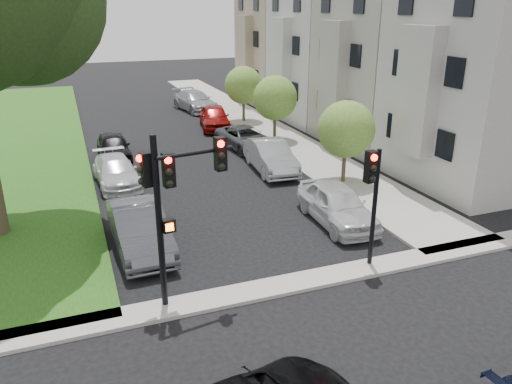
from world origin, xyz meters
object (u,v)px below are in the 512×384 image
object	(u,v)px
small_tree_a	(346,129)
car_parked_0	(337,205)
small_tree_c	(243,85)
traffic_signal_secondary	(373,187)
small_tree_b	(275,98)
car_parked_7	(113,147)
car_parked_1	(271,156)
traffic_signal_main	(172,191)
car_parked_2	(246,138)
car_parked_3	(215,117)
car_parked_6	(116,171)
car_parked_5	(139,229)
car_parked_4	(195,101)

from	to	relation	value
small_tree_a	car_parked_0	xyz separation A→B (m)	(-2.59, -3.97, -1.87)
small_tree_c	traffic_signal_secondary	distance (m)	22.00
small_tree_b	car_parked_7	xyz separation A→B (m)	(-9.82, -0.47, -1.99)
car_parked_7	car_parked_1	bearing A→B (deg)	-33.48
traffic_signal_main	car_parked_7	distance (m)	15.64
traffic_signal_main	car_parked_7	size ratio (longest dim) A/B	1.19
small_tree_c	car_parked_2	bearing A→B (deg)	-108.49
car_parked_0	small_tree_b	bearing A→B (deg)	80.82
traffic_signal_main	car_parked_2	bearing A→B (deg)	63.75
car_parked_2	car_parked_3	distance (m)	5.71
car_parked_6	traffic_signal_main	bearing A→B (deg)	-90.35
car_parked_3	car_parked_7	bearing A→B (deg)	-134.60
small_tree_b	car_parked_0	distance (m)	12.86
small_tree_a	car_parked_3	size ratio (longest dim) A/B	0.85
car_parked_5	car_parked_6	xyz separation A→B (m)	(-0.04, 7.25, -0.14)
small_tree_c	car_parked_1	size ratio (longest dim) A/B	0.84
car_parked_7	small_tree_b	bearing A→B (deg)	3.57
small_tree_a	traffic_signal_main	size ratio (longest dim) A/B	0.79
car_parked_0	car_parked_1	xyz separation A→B (m)	(0.08, 6.99, 0.01)
car_parked_4	traffic_signal_secondary	bearing A→B (deg)	-102.02
small_tree_a	small_tree_c	bearing A→B (deg)	90.00
small_tree_c	car_parked_3	xyz separation A→B (m)	(-2.54, -1.18, -1.87)
small_tree_c	car_parked_4	xyz separation A→B (m)	(-2.24, 5.44, -1.89)
car_parked_2	car_parked_6	world-z (taller)	car_parked_2
car_parked_1	car_parked_3	world-z (taller)	car_parked_3
small_tree_c	car_parked_7	world-z (taller)	small_tree_c
car_parked_1	car_parked_6	size ratio (longest dim) A/B	1.06
traffic_signal_main	car_parked_3	size ratio (longest dim) A/B	1.07
car_parked_2	traffic_signal_main	bearing A→B (deg)	-124.45
car_parked_0	car_parked_4	distance (m)	23.71
car_parked_2	car_parked_4	distance (m)	12.32
small_tree_c	car_parked_2	world-z (taller)	small_tree_c
car_parked_3	car_parked_7	distance (m)	8.90
car_parked_2	small_tree_c	bearing A→B (deg)	63.30
small_tree_b	traffic_signal_main	world-z (taller)	traffic_signal_main
small_tree_b	car_parked_1	xyz separation A→B (m)	(-2.51, -5.46, -1.93)
small_tree_b	small_tree_c	bearing A→B (deg)	90.00
car_parked_1	car_parked_6	distance (m)	7.66
traffic_signal_main	car_parked_2	size ratio (longest dim) A/B	1.06
car_parked_2	car_parked_4	xyz separation A→B (m)	(0.07, 12.32, 0.13)
small_tree_a	car_parked_6	bearing A→B (deg)	159.98
car_parked_2	traffic_signal_secondary	bearing A→B (deg)	-102.54
small_tree_b	car_parked_3	size ratio (longest dim) A/B	0.87
car_parked_3	car_parked_4	world-z (taller)	car_parked_3
traffic_signal_secondary	car_parked_7	distance (m)	16.83
car_parked_0	car_parked_7	distance (m)	13.99
small_tree_b	traffic_signal_main	xyz separation A→B (m)	(-9.61, -15.87, 0.75)
car_parked_0	car_parked_5	world-z (taller)	car_parked_5
small_tree_a	small_tree_c	size ratio (longest dim) A/B	0.99
car_parked_3	car_parked_6	world-z (taller)	car_parked_3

